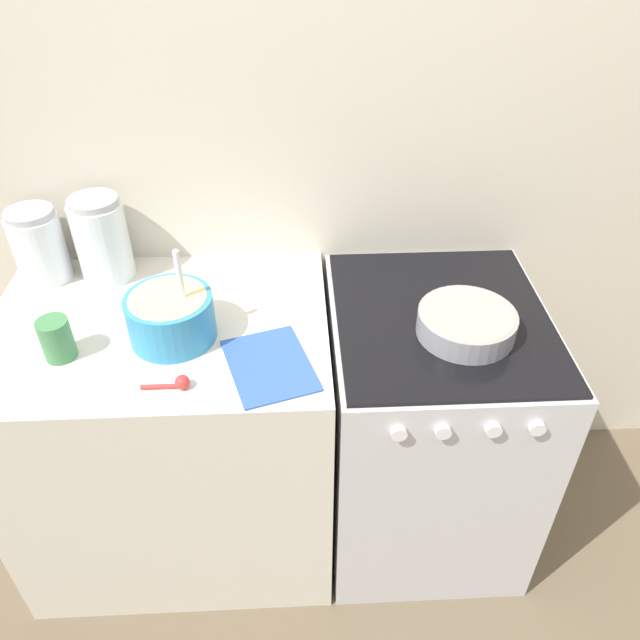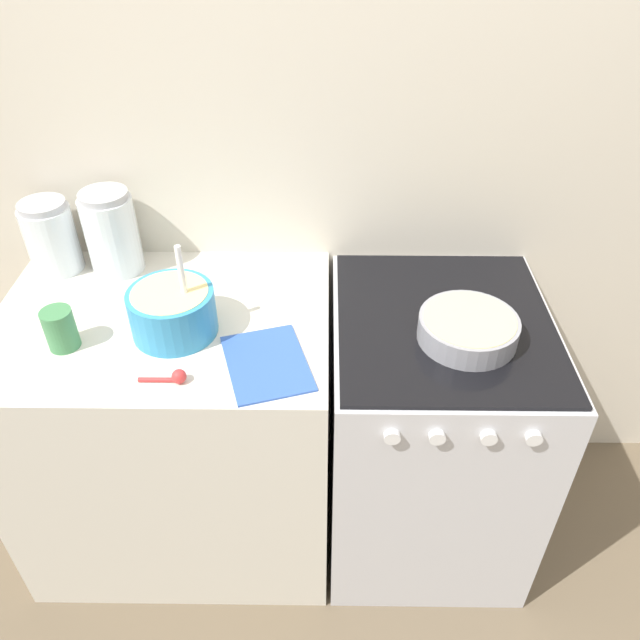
% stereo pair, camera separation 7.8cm
% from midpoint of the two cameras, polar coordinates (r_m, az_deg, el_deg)
% --- Properties ---
extents(ground_plane, '(12.00, 12.00, 0.00)m').
position_cam_midpoint_polar(ground_plane, '(2.18, -0.09, -24.64)').
color(ground_plane, brown).
extents(wall_back, '(4.86, 0.05, 2.40)m').
position_cam_midpoint_polar(wall_back, '(1.87, -1.21, 14.66)').
color(wall_back, beige).
rests_on(wall_back, ground_plane).
extents(countertop_cabinet, '(0.93, 0.69, 0.89)m').
position_cam_midpoint_polar(countertop_cabinet, '(2.06, -13.86, -10.15)').
color(countertop_cabinet, silver).
rests_on(countertop_cabinet, ground_plane).
extents(stove, '(0.61, 0.71, 0.89)m').
position_cam_midpoint_polar(stove, '(2.05, 8.55, -9.54)').
color(stove, silver).
rests_on(stove, ground_plane).
extents(mixing_bowl, '(0.23, 0.23, 0.26)m').
position_cam_midpoint_polar(mixing_bowl, '(1.66, -14.82, 0.45)').
color(mixing_bowl, '#338CBF').
rests_on(mixing_bowl, countertop_cabinet).
extents(baking_pan, '(0.26, 0.26, 0.07)m').
position_cam_midpoint_polar(baking_pan, '(1.67, 11.96, -0.25)').
color(baking_pan, gray).
rests_on(baking_pan, stove).
extents(storage_jar_left, '(0.15, 0.15, 0.22)m').
position_cam_midpoint_polar(storage_jar_left, '(2.02, -25.23, 5.81)').
color(storage_jar_left, silver).
rests_on(storage_jar_left, countertop_cabinet).
extents(storage_jar_middle, '(0.15, 0.15, 0.25)m').
position_cam_midpoint_polar(storage_jar_middle, '(1.95, -20.32, 6.52)').
color(storage_jar_middle, silver).
rests_on(storage_jar_middle, countertop_cabinet).
extents(tin_can, '(0.08, 0.08, 0.11)m').
position_cam_midpoint_polar(tin_can, '(1.70, -24.16, -1.62)').
color(tin_can, '#3F7F4C').
rests_on(tin_can, countertop_cabinet).
extents(recipe_page, '(0.26, 0.31, 0.01)m').
position_cam_midpoint_polar(recipe_page, '(1.57, -6.07, -4.15)').
color(recipe_page, '#3359B2').
rests_on(recipe_page, countertop_cabinet).
extents(measuring_spoon, '(0.12, 0.04, 0.04)m').
position_cam_midpoint_polar(measuring_spoon, '(1.54, -14.33, -5.64)').
color(measuring_spoon, red).
rests_on(measuring_spoon, countertop_cabinet).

